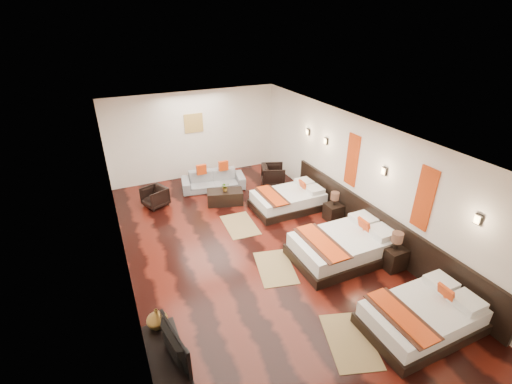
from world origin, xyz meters
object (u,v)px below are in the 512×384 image
bed_far (289,200)px  coffee_table (225,197)px  figurine (157,318)px  bed_mid (344,246)px  armchair_right (273,175)px  table_plant (225,187)px  bed_near (423,316)px  tv (169,347)px  nightstand_a (393,255)px  tv_console (172,381)px  nightstand_b (333,210)px  sofa (213,180)px  armchair_left (155,197)px

bed_far → coffee_table: size_ratio=1.96×
figurine → coffee_table: (2.66, 4.27, -0.52)m
bed_mid → figurine: bearing=-169.2°
bed_mid → bed_far: bed_mid is taller
armchair_right → table_plant: size_ratio=2.70×
bed_near → tv: (-4.15, 0.72, 0.55)m
bed_mid → armchair_right: 4.05m
bed_mid → table_plant: bearing=113.8°
nightstand_a → tv: 4.98m
bed_near → table_plant: size_ratio=7.60×
bed_mid → tv: size_ratio=2.46×
bed_far → tv_console: (-4.19, -4.09, 0.02)m
bed_mid → figurine: figurine is taller
tv → figurine: size_ratio=2.69×
nightstand_b → coffee_table: bearing=138.2°
tv → armchair_right: tv is taller
nightstand_b → armchair_right: (-0.44, 2.61, 0.04)m
nightstand_a → tv_console: 5.02m
figurine → sofa: (2.66, 5.32, -0.44)m
tv_console → tv: bearing=67.8°
bed_mid → sofa: 4.77m
tv_console → nightstand_b: bearing=31.5°
figurine → coffee_table: bearing=58.0°
bed_far → tv: (-4.14, -3.96, 0.56)m
nightstand_a → bed_near: bearing=-116.9°
bed_far → table_plant: (-1.52, 0.97, 0.28)m
sofa → armchair_left: size_ratio=3.08×
bed_near → armchair_left: bearing=118.0°
coffee_table → bed_mid: bearing=-66.1°
bed_near → bed_mid: bed_mid is taller
tv → figurine: bearing=-6.7°
figurine → armchair_right: 6.62m
bed_near → tv_console: bearing=171.9°
figurine → armchair_right: bearing=47.1°
figurine → armchair_right: (4.50, 4.84, -0.40)m
table_plant → bed_far: bearing=-32.6°
armchair_left → armchair_right: bearing=65.6°
bed_far → armchair_right: size_ratio=2.77×
bed_far → tv_console: bearing=-135.7°
tv → bed_mid: bearing=-81.1°
bed_far → nightstand_a: 3.30m
tv → coffee_table: size_ratio=0.91×
tv_console → sofa: 6.68m
bed_far → sofa: bed_far is taller
armchair_left → figurine: bearing=-31.8°
bed_near → table_plant: (-1.52, 5.66, 0.27)m
figurine → sofa: figurine is taller
bed_near → bed_mid: size_ratio=0.89×
bed_mid → bed_far: 2.48m
bed_mid → nightstand_b: size_ratio=2.78×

